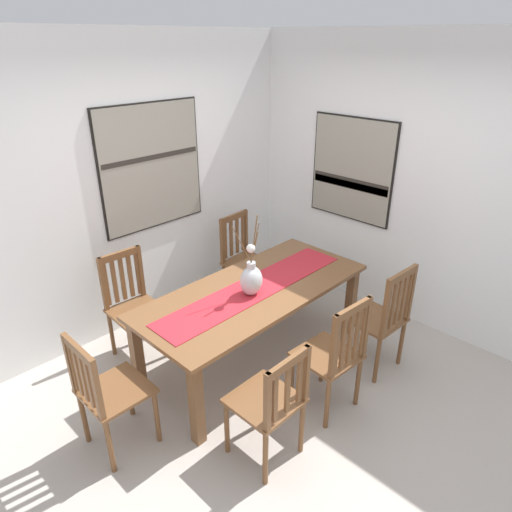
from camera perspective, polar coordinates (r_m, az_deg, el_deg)
ground_plane at (r=3.83m, az=3.07°, el=-17.68°), size 6.40×6.40×0.03m
wall_back at (r=4.41m, az=-15.09°, el=8.21°), size 6.40×0.12×2.70m
wall_side at (r=4.55m, az=19.36°, el=8.16°), size 0.12×6.40×2.70m
dining_table at (r=3.85m, az=-0.23°, el=-5.32°), size 2.04×0.89×0.72m
table_runner at (r=3.80m, az=-0.24°, el=-4.05°), size 1.88×0.36×0.01m
centerpiece_vase at (r=3.65m, az=-0.60°, el=-2.86°), size 0.24×0.17×0.70m
chair_0 at (r=3.96m, az=15.49°, el=-7.31°), size 0.45×0.45×0.99m
chair_1 at (r=4.15m, az=-15.20°, el=-5.79°), size 0.44×0.44×0.97m
chair_2 at (r=3.47m, az=9.75°, el=-11.94°), size 0.45×0.45×0.99m
chair_3 at (r=3.10m, az=1.83°, el=-17.82°), size 0.42×0.42×0.91m
chair_4 at (r=3.30m, az=-18.18°, el=-15.75°), size 0.42×0.42×0.93m
chair_5 at (r=4.83m, az=-1.58°, el=-0.22°), size 0.44×0.44×0.96m
painting_on_back_wall at (r=4.40m, az=-12.93°, el=10.79°), size 1.08×0.05×1.16m
painting_on_side_wall at (r=4.78m, az=11.90°, el=10.53°), size 0.05×0.94×1.04m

